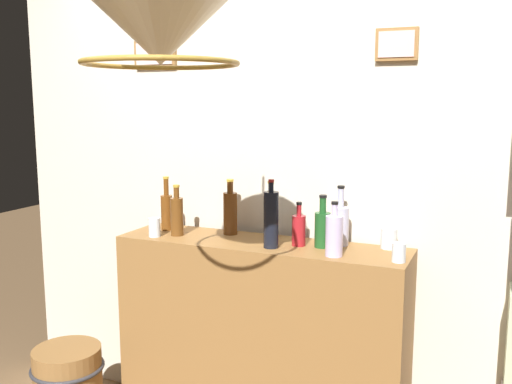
{
  "coord_description": "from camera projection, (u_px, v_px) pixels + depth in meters",
  "views": [
    {
      "loc": [
        1.04,
        -1.58,
        1.69
      ],
      "look_at": [
        0.0,
        0.79,
        1.28
      ],
      "focal_mm": 39.91,
      "sensor_mm": 36.0,
      "label": 1
    }
  ],
  "objects": [
    {
      "name": "pendant_lamp",
      "position": [
        160.0,
        30.0,
        1.72
      ],
      "size": [
        0.49,
        0.49,
        0.52
      ],
      "color": "#EFE5C6"
    },
    {
      "name": "liquor_bottle_bourbon",
      "position": [
        271.0,
        219.0,
        2.59
      ],
      "size": [
        0.07,
        0.07,
        0.32
      ],
      "color": "black",
      "rests_on": "bar_shelf_unit"
    },
    {
      "name": "liquor_bottle_sherry",
      "position": [
        322.0,
        228.0,
        2.6
      ],
      "size": [
        0.07,
        0.07,
        0.24
      ],
      "color": "#1B4F20",
      "rests_on": "bar_shelf_unit"
    },
    {
      "name": "glass_tumbler_shot",
      "position": [
        399.0,
        252.0,
        2.37
      ],
      "size": [
        0.06,
        0.06,
        0.08
      ],
      "color": "silver",
      "rests_on": "bar_shelf_unit"
    },
    {
      "name": "liquor_bottle_amaro",
      "position": [
        299.0,
        229.0,
        2.63
      ],
      "size": [
        0.06,
        0.06,
        0.21
      ],
      "color": "#A61B22",
      "rests_on": "bar_shelf_unit"
    },
    {
      "name": "liquor_bottle_tequila",
      "position": [
        230.0,
        212.0,
        2.85
      ],
      "size": [
        0.07,
        0.07,
        0.28
      ],
      "color": "#603413",
      "rests_on": "bar_shelf_unit"
    },
    {
      "name": "liquor_bottle_rum",
      "position": [
        167.0,
        210.0,
        2.95
      ],
      "size": [
        0.06,
        0.06,
        0.28
      ],
      "color": "brown",
      "rests_on": "bar_shelf_unit"
    },
    {
      "name": "liquor_bottle_vodka",
      "position": [
        340.0,
        224.0,
        2.64
      ],
      "size": [
        0.08,
        0.08,
        0.28
      ],
      "color": "#B3B5D7",
      "rests_on": "bar_shelf_unit"
    },
    {
      "name": "liquor_bottle_mezcal",
      "position": [
        271.0,
        216.0,
        2.76
      ],
      "size": [
        0.07,
        0.07,
        0.28
      ],
      "color": "#A1C2D6",
      "rests_on": "bar_shelf_unit"
    },
    {
      "name": "bar_shelf_unit",
      "position": [
        260.0,
        345.0,
        2.79
      ],
      "size": [
        1.41,
        0.36,
        1.03
      ],
      "primitive_type": "cube",
      "color": "olive",
      "rests_on": "ground"
    },
    {
      "name": "liquor_bottle_rye",
      "position": [
        177.0,
        215.0,
        2.83
      ],
      "size": [
        0.06,
        0.06,
        0.26
      ],
      "color": "brown",
      "rests_on": "bar_shelf_unit"
    },
    {
      "name": "glass_tumbler_highball",
      "position": [
        155.0,
        227.0,
        2.81
      ],
      "size": [
        0.06,
        0.06,
        0.09
      ],
      "color": "silver",
      "rests_on": "bar_shelf_unit"
    },
    {
      "name": "panelled_rear_partition",
      "position": [
        280.0,
        143.0,
        2.86
      ],
      "size": [
        3.17,
        0.15,
        2.84
      ],
      "color": "beige",
      "rests_on": "ground"
    },
    {
      "name": "liquor_bottle_brandy",
      "position": [
        334.0,
        235.0,
        2.45
      ],
      "size": [
        0.08,
        0.08,
        0.24
      ],
      "color": "silver",
      "rests_on": "bar_shelf_unit"
    },
    {
      "name": "glass_tumbler_rocks",
      "position": [
        389.0,
        239.0,
        2.59
      ],
      "size": [
        0.07,
        0.07,
        0.09
      ],
      "color": "silver",
      "rests_on": "bar_shelf_unit"
    }
  ]
}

